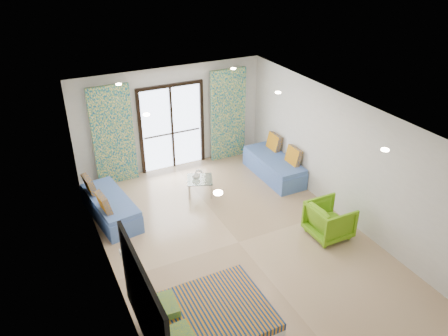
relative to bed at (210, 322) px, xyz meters
name	(u,v)px	position (x,y,z in m)	size (l,w,h in m)	color
floor	(239,242)	(1.47, 1.83, -0.26)	(5.00, 7.50, 0.01)	#947758
ceiling	(241,119)	(1.47, 1.83, 2.44)	(5.00, 7.50, 0.01)	silver
wall_back	(171,119)	(1.47, 5.58, 1.09)	(5.00, 0.01, 2.70)	silver
wall_front	(385,326)	(1.47, -1.92, 1.09)	(5.00, 0.01, 2.70)	silver
wall_left	(108,219)	(-1.03, 1.83, 1.09)	(0.01, 7.50, 2.70)	silver
wall_right	(344,159)	(3.97, 1.83, 1.09)	(0.01, 7.50, 2.70)	silver
balcony_door	(172,122)	(1.47, 5.55, 1.00)	(1.76, 0.08, 2.28)	black
balcony_rail	(172,133)	(1.47, 5.56, 0.69)	(1.52, 0.03, 0.04)	#595451
curtain_left	(113,136)	(-0.08, 5.40, 0.99)	(1.00, 0.10, 2.50)	silver
curtain_right	(228,115)	(3.02, 5.40, 0.99)	(1.00, 0.10, 2.50)	silver
downlight_a	(218,193)	(0.07, -0.17, 2.41)	(0.12, 0.12, 0.02)	#FFE0B2
downlight_b	(385,150)	(2.87, -0.17, 2.41)	(0.12, 0.12, 0.02)	#FFE0B2
downlight_c	(146,115)	(0.07, 2.83, 2.41)	(0.12, 0.12, 0.02)	#FFE0B2
downlight_d	(278,93)	(2.87, 2.83, 2.41)	(0.12, 0.12, 0.02)	#FFE0B2
downlight_e	(119,84)	(0.07, 4.83, 2.41)	(0.12, 0.12, 0.02)	#FFE0B2
downlight_f	(233,69)	(2.87, 4.83, 2.41)	(0.12, 0.12, 0.02)	#FFE0B2
headboard	(144,305)	(-0.99, 0.00, 0.79)	(0.06, 2.10, 1.50)	black
switch_plate	(120,253)	(-1.00, 1.25, 0.79)	(0.02, 0.10, 0.10)	silver
bed	(210,322)	(0.00, 0.00, 0.00)	(1.78, 1.46, 0.62)	silver
daybed_left	(110,207)	(-0.64, 3.86, 0.03)	(0.97, 1.94, 0.92)	#4969AE
daybed_right	(274,166)	(3.59, 3.87, 0.04)	(0.75, 1.93, 0.95)	#4969AE
coffee_table	(200,181)	(1.53, 3.93, 0.09)	(0.77, 0.77, 0.68)	silver
vase	(196,175)	(1.47, 4.00, 0.23)	(0.19, 0.20, 0.19)	white
armchair	(330,218)	(3.26, 1.24, 0.15)	(0.80, 0.75, 0.82)	#6BAB16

